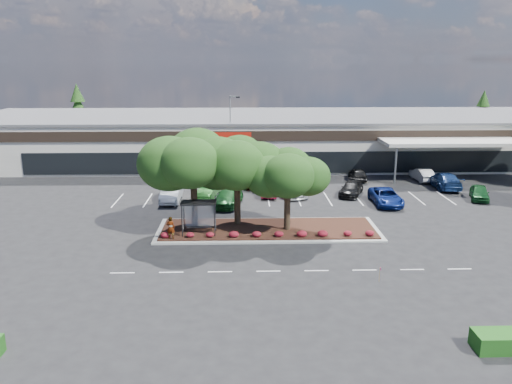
{
  "coord_description": "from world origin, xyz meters",
  "views": [
    {
      "loc": [
        -4.07,
        -34.45,
        13.55
      ],
      "look_at": [
        -2.92,
        6.62,
        2.6
      ],
      "focal_mm": 35.0,
      "sensor_mm": 36.0,
      "label": 1
    }
  ],
  "objects_px": {
    "survey_stake": "(380,273)",
    "car_1": "(210,189)",
    "light_pole": "(231,139)",
    "car_0": "(171,193)"
  },
  "relations": [
    {
      "from": "car_1",
      "to": "light_pole",
      "type": "bearing_deg",
      "value": 91.41
    },
    {
      "from": "car_0",
      "to": "car_1",
      "type": "distance_m",
      "value": 4.07
    },
    {
      "from": "light_pole",
      "to": "car_0",
      "type": "bearing_deg",
      "value": -114.5
    },
    {
      "from": "survey_stake",
      "to": "car_1",
      "type": "height_order",
      "value": "car_1"
    },
    {
      "from": "survey_stake",
      "to": "car_1",
      "type": "bearing_deg",
      "value": 119.83
    },
    {
      "from": "car_1",
      "to": "survey_stake",
      "type": "bearing_deg",
      "value": -47.97
    },
    {
      "from": "light_pole",
      "to": "car_1",
      "type": "bearing_deg",
      "value": -100.79
    },
    {
      "from": "light_pole",
      "to": "car_1",
      "type": "height_order",
      "value": "light_pole"
    },
    {
      "from": "light_pole",
      "to": "survey_stake",
      "type": "xyz_separation_m",
      "value": [
        9.88,
        -31.54,
        -3.54
      ]
    },
    {
      "from": "survey_stake",
      "to": "car_0",
      "type": "height_order",
      "value": "car_0"
    }
  ]
}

